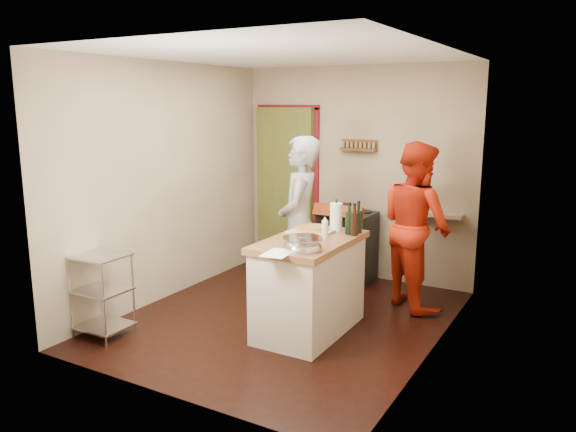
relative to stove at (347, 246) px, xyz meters
The scene contains 10 objects.
floor 1.49m from the stove, 91.94° to the right, with size 3.50×3.50×0.00m, color black.
back_wall 1.03m from the stove, 152.49° to the left, with size 3.00×0.44×2.60m.
left_wall 2.27m from the stove, 137.40° to the right, with size 0.04×3.50×2.60m, color tan.
right_wall 2.20m from the stove, 44.44° to the right, with size 0.04×3.50×2.60m, color tan.
ceiling 2.59m from the stove, 91.94° to the right, with size 3.00×3.50×0.02m, color white.
stove is the anchor object (origin of this frame).
wire_shelving 2.94m from the stove, 116.85° to the right, with size 0.48×0.40×0.80m.
island 1.60m from the stove, 78.82° to the right, with size 0.71×1.36×1.22m.
person_stripe 1.15m from the stove, 94.96° to the right, with size 0.67×0.44×1.83m, color silver.
person_red 1.11m from the stove, 21.68° to the right, with size 0.86×0.67×1.77m, color #B6210C.
Camera 1 is at (2.70, -4.66, 2.16)m, focal length 35.00 mm.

